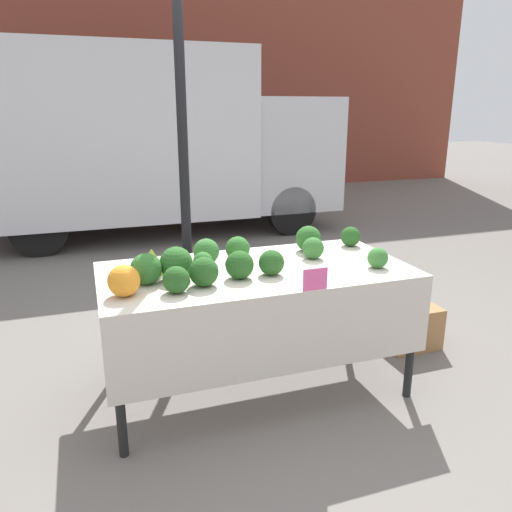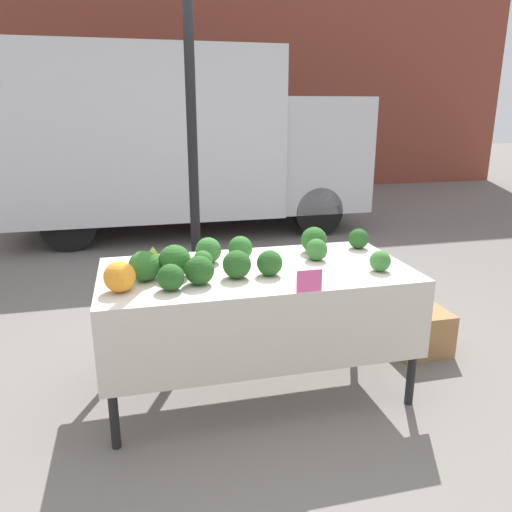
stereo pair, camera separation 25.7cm
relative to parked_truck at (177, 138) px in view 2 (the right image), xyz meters
The scene contains 22 objects.
ground_plane 4.74m from the parked_truck, 89.56° to the right, with size 40.00×40.00×0.00m, color slate.
building_facade 4.38m from the parked_truck, 89.48° to the left, with size 16.00×0.60×6.94m.
tent_pole 3.78m from the parked_truck, 93.49° to the right, with size 0.07×0.07×2.72m.
parked_truck is the anchor object (origin of this frame).
market_table 4.65m from the parked_truck, 89.57° to the right, with size 1.85×0.92×0.81m.
orange_cauliflower 4.84m from the parked_truck, 98.97° to the right, with size 0.17×0.17×0.17m.
romanesco_head 4.47m from the parked_truck, 97.27° to the right, with size 0.18×0.18×0.14m.
broccoli_head_0 4.84m from the parked_truck, 95.83° to the right, with size 0.14×0.14×0.14m.
broccoli_head_1 4.67m from the parked_truck, 97.67° to the right, with size 0.17×0.17×0.17m.
broccoli_head_2 4.38m from the parked_truck, 92.94° to the right, with size 0.16×0.16×0.16m.
broccoli_head_3 4.52m from the parked_truck, 93.53° to the right, with size 0.12×0.12×0.12m.
broccoli_head_4 4.85m from the parked_truck, 81.23° to the right, with size 0.12×0.12×0.12m.
broccoli_head_5 4.37m from the parked_truck, 90.23° to the right, with size 0.15×0.15×0.15m.
broccoli_head_6 4.34m from the parked_truck, 83.42° to the right, with size 0.17×0.17×0.17m.
broccoli_head_7 4.71m from the parked_truck, 91.36° to the right, with size 0.16×0.16×0.16m.
broccoli_head_8 4.71m from the parked_truck, 89.00° to the right, with size 0.15×0.15×0.15m.
broccoli_head_9 4.77m from the parked_truck, 93.98° to the right, with size 0.16×0.16×0.16m.
broccoli_head_10 4.38m from the parked_truck, 79.04° to the right, with size 0.14×0.14×0.14m.
broccoli_head_11 4.51m from the parked_truck, 84.26° to the right, with size 0.14×0.14×0.14m.
broccoli_head_12 4.62m from the parked_truck, 95.61° to the right, with size 0.19×0.19×0.19m.
price_sign 5.02m from the parked_truck, 87.56° to the right, with size 0.14×0.01×0.12m.
produce_crate 4.71m from the parked_truck, 73.06° to the right, with size 0.39×0.31×0.32m.
Camera 2 is at (-0.68, -2.77, 1.73)m, focal length 35.00 mm.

